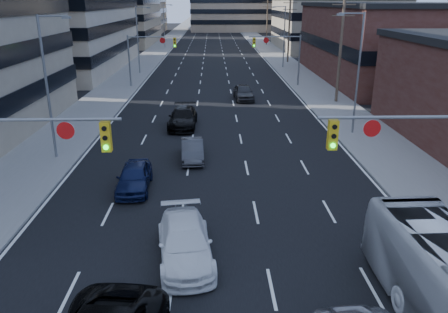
% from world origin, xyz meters
% --- Properties ---
extents(road_surface, '(18.00, 300.00, 0.02)m').
position_xyz_m(road_surface, '(0.00, 130.00, 0.01)').
color(road_surface, black).
rests_on(road_surface, ground).
extents(sidewalk_left, '(5.00, 300.00, 0.15)m').
position_xyz_m(sidewalk_left, '(-11.50, 130.00, 0.07)').
color(sidewalk_left, slate).
rests_on(sidewalk_left, ground).
extents(sidewalk_right, '(5.00, 300.00, 0.15)m').
position_xyz_m(sidewalk_right, '(11.50, 130.00, 0.07)').
color(sidewalk_right, slate).
rests_on(sidewalk_right, ground).
extents(office_left_far, '(20.00, 30.00, 16.00)m').
position_xyz_m(office_left_far, '(-24.00, 100.00, 8.00)').
color(office_left_far, gray).
rests_on(office_left_far, ground).
extents(storefront_right_mid, '(20.00, 30.00, 9.00)m').
position_xyz_m(storefront_right_mid, '(24.00, 50.00, 4.50)').
color(storefront_right_mid, '#472119').
rests_on(storefront_right_mid, ground).
extents(office_right_far, '(22.00, 28.00, 14.00)m').
position_xyz_m(office_right_far, '(25.00, 88.00, 7.00)').
color(office_right_far, gray).
rests_on(office_right_far, ground).
extents(bg_block_left, '(24.00, 24.00, 20.00)m').
position_xyz_m(bg_block_left, '(-28.00, 140.00, 10.00)').
color(bg_block_left, '#ADA089').
rests_on(bg_block_left, ground).
extents(bg_block_right, '(22.00, 22.00, 12.00)m').
position_xyz_m(bg_block_right, '(32.00, 130.00, 6.00)').
color(bg_block_right, gray).
rests_on(bg_block_right, ground).
extents(signal_near_left, '(6.59, 0.33, 6.00)m').
position_xyz_m(signal_near_left, '(-7.45, 8.00, 4.33)').
color(signal_near_left, slate).
rests_on(signal_near_left, ground).
extents(signal_near_right, '(6.59, 0.33, 6.00)m').
position_xyz_m(signal_near_right, '(7.45, 8.00, 4.33)').
color(signal_near_right, slate).
rests_on(signal_near_right, ground).
extents(signal_far_left, '(6.09, 0.33, 6.00)m').
position_xyz_m(signal_far_left, '(-7.68, 45.00, 4.30)').
color(signal_far_left, slate).
rests_on(signal_far_left, ground).
extents(signal_far_right, '(6.09, 0.33, 6.00)m').
position_xyz_m(signal_far_right, '(7.68, 45.00, 4.30)').
color(signal_far_right, slate).
rests_on(signal_far_right, ground).
extents(utility_pole_block, '(2.20, 0.28, 11.00)m').
position_xyz_m(utility_pole_block, '(12.20, 36.00, 5.78)').
color(utility_pole_block, '#4C3D2D').
rests_on(utility_pole_block, ground).
extents(utility_pole_midblock, '(2.20, 0.28, 11.00)m').
position_xyz_m(utility_pole_midblock, '(12.20, 66.00, 5.78)').
color(utility_pole_midblock, '#4C3D2D').
rests_on(utility_pole_midblock, ground).
extents(utility_pole_distant, '(2.20, 0.28, 11.00)m').
position_xyz_m(utility_pole_distant, '(12.20, 96.00, 5.78)').
color(utility_pole_distant, '#4C3D2D').
rests_on(utility_pole_distant, ground).
extents(streetlight_left_near, '(2.03, 0.22, 9.00)m').
position_xyz_m(streetlight_left_near, '(-10.34, 20.00, 5.05)').
color(streetlight_left_near, slate).
rests_on(streetlight_left_near, ground).
extents(streetlight_left_mid, '(2.03, 0.22, 9.00)m').
position_xyz_m(streetlight_left_mid, '(-10.34, 55.00, 5.05)').
color(streetlight_left_mid, slate).
rests_on(streetlight_left_mid, ground).
extents(streetlight_left_far, '(2.03, 0.22, 9.00)m').
position_xyz_m(streetlight_left_far, '(-10.34, 90.00, 5.05)').
color(streetlight_left_far, slate).
rests_on(streetlight_left_far, ground).
extents(streetlight_right_near, '(2.03, 0.22, 9.00)m').
position_xyz_m(streetlight_right_near, '(10.34, 25.00, 5.05)').
color(streetlight_right_near, slate).
rests_on(streetlight_right_near, ground).
extents(streetlight_right_far, '(2.03, 0.22, 9.00)m').
position_xyz_m(streetlight_right_far, '(10.34, 60.00, 5.05)').
color(streetlight_right_far, slate).
rests_on(streetlight_right_far, ground).
extents(white_van, '(2.71, 5.30, 1.47)m').
position_xyz_m(white_van, '(-1.40, 8.05, 0.74)').
color(white_van, white).
rests_on(white_van, ground).
extents(sedan_blue, '(1.87, 4.32, 1.45)m').
position_xyz_m(sedan_blue, '(-4.56, 14.96, 0.73)').
color(sedan_blue, '#0D1537').
rests_on(sedan_blue, ground).
extents(sedan_grey_center, '(1.63, 4.04, 1.31)m').
position_xyz_m(sedan_grey_center, '(-1.60, 19.61, 0.65)').
color(sedan_grey_center, '#363639').
rests_on(sedan_grey_center, ground).
extents(sedan_black_far, '(2.30, 5.40, 1.55)m').
position_xyz_m(sedan_black_far, '(-2.70, 27.44, 0.78)').
color(sedan_black_far, black).
rests_on(sedan_black_far, ground).
extents(sedan_grey_right, '(2.11, 4.71, 1.57)m').
position_xyz_m(sedan_grey_right, '(2.94, 37.70, 0.79)').
color(sedan_grey_right, '#2C2D2F').
rests_on(sedan_grey_right, ground).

